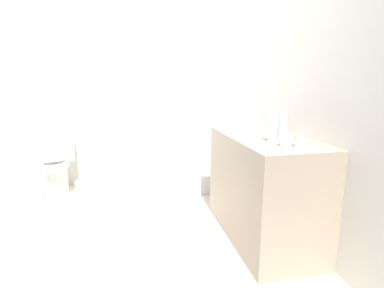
{
  "coord_description": "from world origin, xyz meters",
  "views": [
    {
      "loc": [
        -0.02,
        -2.6,
        1.34
      ],
      "look_at": [
        0.6,
        0.18,
        0.72
      ],
      "focal_mm": 27.71,
      "sensor_mm": 36.0,
      "label": 1
    }
  ],
  "objects": [
    {
      "name": "drinking_glass_2",
      "position": [
        1.05,
        -0.79,
        0.93
      ],
      "size": [
        0.07,
        0.07,
        0.1
      ],
      "primitive_type": "cylinder",
      "color": "white",
      "rests_on": "vanity_counter"
    },
    {
      "name": "drinking_glass_1",
      "position": [
        1.1,
        0.05,
        0.93
      ],
      "size": [
        0.07,
        0.07,
        0.09
      ],
      "primitive_type": "cylinder",
      "color": "white",
      "rests_on": "vanity_counter"
    },
    {
      "name": "water_bottle_0",
      "position": [
        1.13,
        -0.59,
        0.99
      ],
      "size": [
        0.07,
        0.07,
        0.22
      ],
      "color": "silver",
      "rests_on": "vanity_counter"
    },
    {
      "name": "ground_plane",
      "position": [
        0.0,
        0.0,
        0.0
      ],
      "size": [
        3.74,
        3.74,
        0.0
      ],
      "primitive_type": "plane",
      "color": "beige"
    },
    {
      "name": "water_bottle_1",
      "position": [
        1.04,
        -0.61,
        0.98
      ],
      "size": [
        0.06,
        0.06,
        0.21
      ],
      "color": "silver",
      "rests_on": "vanity_counter"
    },
    {
      "name": "water_bottle_2",
      "position": [
        1.08,
        -0.13,
        0.97
      ],
      "size": [
        0.06,
        0.06,
        0.18
      ],
      "color": "silver",
      "rests_on": "vanity_counter"
    },
    {
      "name": "bath_mat",
      "position": [
        0.41,
        0.34,
        0.01
      ],
      "size": [
        0.67,
        0.41,
        0.01
      ],
      "primitive_type": "cube",
      "color": "white",
      "rests_on": "ground_plane"
    },
    {
      "name": "drinking_glass_0",
      "position": [
        1.13,
        -0.05,
        0.93
      ],
      "size": [
        0.07,
        0.07,
        0.09
      ],
      "primitive_type": "cylinder",
      "color": "white",
      "rests_on": "vanity_counter"
    },
    {
      "name": "sink_basin",
      "position": [
        1.04,
        -0.32,
        0.92
      ],
      "size": [
        0.29,
        0.29,
        0.07
      ],
      "primitive_type": "cylinder",
      "color": "white",
      "rests_on": "vanity_counter"
    },
    {
      "name": "wall_right_mirror",
      "position": [
        1.42,
        0.0,
        1.29
      ],
      "size": [
        0.1,
        2.99,
        2.59
      ],
      "primitive_type": "cube",
      "color": "silver",
      "rests_on": "ground_plane"
    },
    {
      "name": "vanity_counter",
      "position": [
        1.08,
        -0.42,
        0.44
      ],
      "size": [
        0.58,
        1.18,
        0.88
      ],
      "primitive_type": "cube",
      "color": "tan",
      "rests_on": "ground_plane"
    },
    {
      "name": "toilet_paper_roll",
      "position": [
        -1.09,
        1.02,
        0.06
      ],
      "size": [
        0.11,
        0.11,
        0.12
      ],
      "primitive_type": "cylinder",
      "color": "white",
      "rests_on": "ground_plane"
    },
    {
      "name": "wall_back_tiled",
      "position": [
        0.0,
        1.35,
        1.29
      ],
      "size": [
        3.14,
        0.1,
        2.59
      ],
      "primitive_type": "cube",
      "color": "silver",
      "rests_on": "ground_plane"
    },
    {
      "name": "toilet",
      "position": [
        -0.85,
        1.01,
        0.36
      ],
      "size": [
        0.41,
        0.51,
        0.69
      ],
      "rotation": [
        0.0,
        0.0,
        -1.5
      ],
      "color": "white",
      "rests_on": "ground_plane"
    },
    {
      "name": "drinking_glass_3",
      "position": [
        1.13,
        -0.81,
        0.92
      ],
      "size": [
        0.06,
        0.06,
        0.08
      ],
      "primitive_type": "cylinder",
      "color": "white",
      "rests_on": "vanity_counter"
    },
    {
      "name": "sink_faucet",
      "position": [
        1.22,
        -0.32,
        0.91
      ],
      "size": [
        0.11,
        0.15,
        0.07
      ],
      "color": "#A4A4A9",
      "rests_on": "vanity_counter"
    },
    {
      "name": "bathtub",
      "position": [
        0.52,
        0.94,
        0.26
      ],
      "size": [
        1.63,
        0.72,
        1.16
      ],
      "color": "silver",
      "rests_on": "ground_plane"
    }
  ]
}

